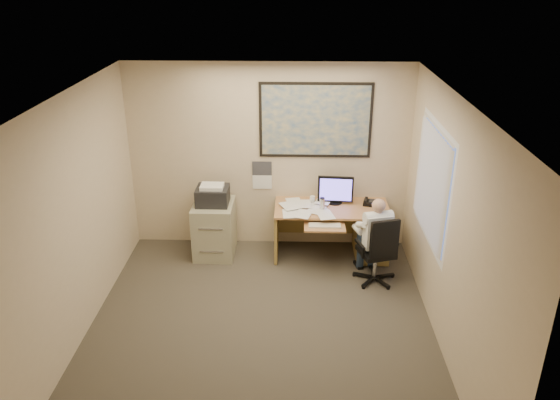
{
  "coord_description": "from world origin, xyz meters",
  "views": [
    {
      "loc": [
        0.37,
        -5.11,
        3.9
      ],
      "look_at": [
        0.19,
        1.3,
        1.1
      ],
      "focal_mm": 35.0,
      "sensor_mm": 36.0,
      "label": 1
    }
  ],
  "objects_px": {
    "desk": "(354,226)",
    "office_chair": "(375,263)",
    "filing_cabinet": "(214,224)",
    "person": "(377,240)"
  },
  "relations": [
    {
      "from": "desk",
      "to": "filing_cabinet",
      "type": "xyz_separation_m",
      "value": [
        -2.0,
        -0.03,
        0.02
      ]
    },
    {
      "from": "desk",
      "to": "office_chair",
      "type": "xyz_separation_m",
      "value": [
        0.21,
        -0.75,
        -0.16
      ]
    },
    {
      "from": "desk",
      "to": "filing_cabinet",
      "type": "distance_m",
      "value": 2.0
    },
    {
      "from": "desk",
      "to": "office_chair",
      "type": "relative_size",
      "value": 1.65
    },
    {
      "from": "office_chair",
      "to": "person",
      "type": "xyz_separation_m",
      "value": [
        0.01,
        0.07,
        0.3
      ]
    },
    {
      "from": "desk",
      "to": "office_chair",
      "type": "distance_m",
      "value": 0.8
    },
    {
      "from": "office_chair",
      "to": "person",
      "type": "height_order",
      "value": "person"
    },
    {
      "from": "filing_cabinet",
      "to": "office_chair",
      "type": "bearing_deg",
      "value": -17.75
    },
    {
      "from": "filing_cabinet",
      "to": "office_chair",
      "type": "xyz_separation_m",
      "value": [
        2.21,
        -0.72,
        -0.18
      ]
    },
    {
      "from": "filing_cabinet",
      "to": "person",
      "type": "bearing_deg",
      "value": -15.91
    }
  ]
}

